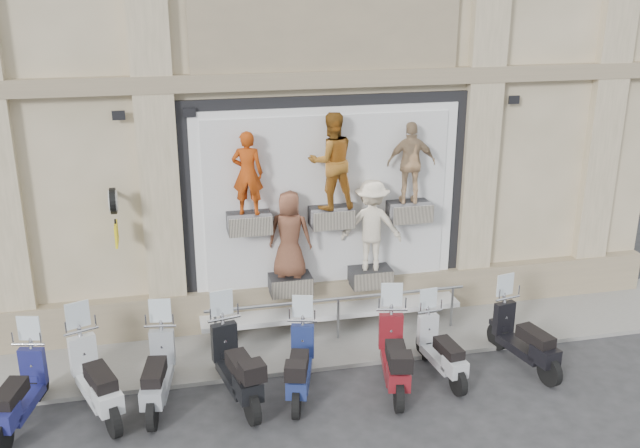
# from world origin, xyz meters

# --- Properties ---
(ground) EXTENTS (90.00, 90.00, 0.00)m
(ground) POSITION_xyz_m (0.00, 0.00, 0.00)
(ground) COLOR #2B2B2D
(ground) RESTS_ON ground
(sidewalk) EXTENTS (16.00, 2.20, 0.08)m
(sidewalk) POSITION_xyz_m (0.00, 2.10, 0.04)
(sidewalk) COLOR gray
(sidewalk) RESTS_ON ground
(building) EXTENTS (14.00, 8.60, 12.00)m
(building) POSITION_xyz_m (0.00, 7.00, 6.00)
(building) COLOR beige
(building) RESTS_ON ground
(shop_vitrine) EXTENTS (5.60, 0.96, 4.30)m
(shop_vitrine) POSITION_xyz_m (0.09, 2.74, 2.40)
(shop_vitrine) COLOR black
(shop_vitrine) RESTS_ON ground
(guard_rail) EXTENTS (5.06, 0.10, 0.93)m
(guard_rail) POSITION_xyz_m (0.00, 2.00, 0.47)
(guard_rail) COLOR #9EA0A5
(guard_rail) RESTS_ON ground
(clock_sign_bracket) EXTENTS (0.10, 0.80, 1.02)m
(clock_sign_bracket) POSITION_xyz_m (-3.90, 2.47, 2.80)
(clock_sign_bracket) COLOR black
(clock_sign_bracket) RESTS_ON ground
(scooter_a) EXTENTS (0.99, 1.99, 1.56)m
(scooter_a) POSITION_xyz_m (-5.42, 0.50, 0.78)
(scooter_a) COLOR navy
(scooter_a) RESTS_ON ground
(scooter_b) EXTENTS (1.28, 2.13, 1.67)m
(scooter_b) POSITION_xyz_m (-4.30, 0.59, 0.83)
(scooter_b) COLOR silver
(scooter_b) RESTS_ON ground
(scooter_c) EXTENTS (0.87, 2.00, 1.58)m
(scooter_c) POSITION_xyz_m (-3.35, 0.63, 0.79)
(scooter_c) COLOR gray
(scooter_c) RESTS_ON ground
(scooter_d) EXTENTS (1.00, 2.14, 1.68)m
(scooter_d) POSITION_xyz_m (-2.10, 0.48, 0.84)
(scooter_d) COLOR black
(scooter_d) RESTS_ON ground
(scooter_e) EXTENTS (1.05, 1.94, 1.52)m
(scooter_e) POSITION_xyz_m (-1.06, 0.40, 0.76)
(scooter_e) COLOR navy
(scooter_e) RESTS_ON ground
(scooter_f) EXTENTS (0.99, 2.08, 1.62)m
(scooter_f) POSITION_xyz_m (0.53, 0.27, 0.81)
(scooter_f) COLOR maroon
(scooter_f) RESTS_ON ground
(scooter_g) EXTENTS (0.67, 1.78, 1.42)m
(scooter_g) POSITION_xyz_m (1.43, 0.41, 0.71)
(scooter_g) COLOR #A9ABB0
(scooter_g) RESTS_ON ground
(scooter_h) EXTENTS (0.93, 1.98, 1.55)m
(scooter_h) POSITION_xyz_m (2.98, 0.39, 0.77)
(scooter_h) COLOR black
(scooter_h) RESTS_ON ground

